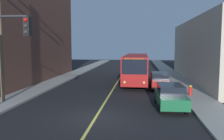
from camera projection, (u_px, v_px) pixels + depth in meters
ground_plane at (96, 117)px, 14.07m from camera, size 120.00×120.00×0.00m
sidewalk_left at (45, 86)px, 24.78m from camera, size 2.50×90.00×0.15m
sidewalk_right at (187, 89)px, 23.12m from camera, size 2.50×90.00×0.15m
lane_stripe_center at (118, 81)px, 28.90m from camera, size 0.16×60.00×0.01m
building_left_brick at (7, 32)px, 28.66m from camera, size 10.00×20.80×11.94m
city_bus at (136, 67)px, 27.58m from camera, size 2.74×12.19×3.20m
parked_car_green at (170, 96)px, 16.23m from camera, size 1.90×4.44×1.62m
parked_car_red at (160, 80)px, 23.59m from camera, size 1.84×4.41×1.62m
utility_pole_near at (0, 25)px, 17.03m from camera, size 2.40×0.28×10.28m
fire_hydrant at (190, 90)px, 19.81m from camera, size 0.44×0.26×0.84m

